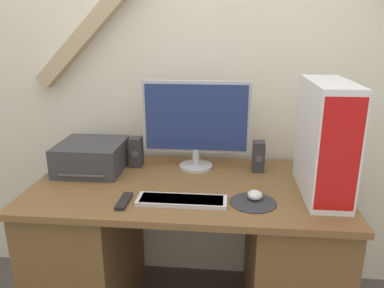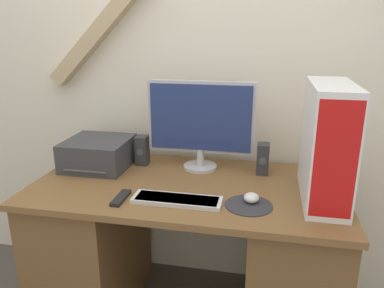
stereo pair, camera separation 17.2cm
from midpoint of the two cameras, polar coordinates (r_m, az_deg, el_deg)
wall_back at (r=2.08m, az=4.29°, el=13.76°), size 6.40×0.13×2.70m
desk at (r=1.97m, az=1.88°, el=-16.05°), size 1.46×0.76×0.77m
monitor at (r=1.92m, az=3.90°, el=3.51°), size 0.55×0.18×0.46m
keyboard at (r=1.61m, az=0.75°, el=-8.56°), size 0.38×0.12×0.02m
mousepad at (r=1.61m, az=11.71°, el=-9.20°), size 0.20×0.20×0.00m
mouse at (r=1.63m, az=12.07°, el=-8.08°), size 0.06×0.07×0.04m
computer_tower at (r=1.69m, az=22.69°, el=0.02°), size 0.17×0.45×0.50m
printer at (r=2.03m, az=-11.75°, el=-1.44°), size 0.33×0.33×0.15m
speaker_left at (r=2.02m, az=-5.19°, el=-0.99°), size 0.06×0.08×0.16m
speaker_right at (r=1.94m, az=13.26°, el=-2.25°), size 0.06×0.08×0.16m
remote_control at (r=1.65m, az=-7.85°, el=-8.19°), size 0.04×0.15×0.02m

